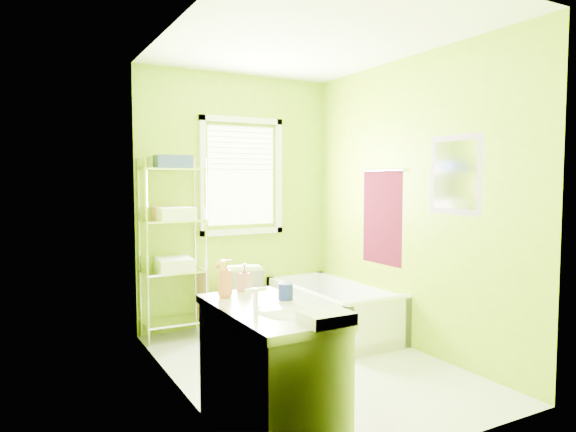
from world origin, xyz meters
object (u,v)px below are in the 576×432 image
toilet (239,297)px  wire_shelf_unit (174,227)px  bathtub (334,317)px  vanity (270,368)px

toilet → wire_shelf_unit: size_ratio=0.41×
bathtub → vanity: bearing=-133.7°
wire_shelf_unit → vanity: bearing=-92.0°
bathtub → vanity: 2.18m
vanity → wire_shelf_unit: size_ratio=0.62×
toilet → vanity: (-0.67, -2.01, 0.06)m
bathtub → wire_shelf_unit: size_ratio=0.87×
toilet → vanity: bearing=87.7°
bathtub → toilet: 0.96m
toilet → vanity: 2.12m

